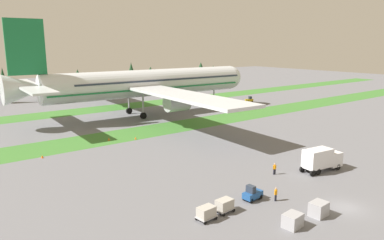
% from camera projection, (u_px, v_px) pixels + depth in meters
% --- Properties ---
extents(ground_plane, '(400.00, 400.00, 0.00)m').
position_uv_depth(ground_plane, '(346.00, 208.00, 42.84)').
color(ground_plane, slate).
extents(grass_strip_near, '(320.00, 10.51, 0.01)m').
position_uv_depth(grass_strip_near, '(144.00, 132.00, 79.94)').
color(grass_strip_near, '#3D752D').
rests_on(grass_strip_near, ground).
extents(grass_strip_far, '(320.00, 10.51, 0.01)m').
position_uv_depth(grass_strip_far, '(88.00, 110.00, 105.63)').
color(grass_strip_far, '#3D752D').
rests_on(grass_strip_far, ground).
extents(airliner, '(68.17, 83.85, 24.54)m').
position_uv_depth(airliner, '(143.00, 83.00, 96.67)').
color(airliner, silver).
rests_on(airliner, ground).
extents(baggage_tug, '(2.69, 1.48, 1.97)m').
position_uv_depth(baggage_tug, '(252.00, 194.00, 44.83)').
color(baggage_tug, '#1E4C8E').
rests_on(baggage_tug, ground).
extents(cargo_dolly_lead, '(2.30, 1.65, 1.55)m').
position_uv_depth(cargo_dolly_lead, '(224.00, 205.00, 41.55)').
color(cargo_dolly_lead, '#A3A3A8').
rests_on(cargo_dolly_lead, ground).
extents(cargo_dolly_second, '(2.30, 1.65, 1.55)m').
position_uv_depth(cargo_dolly_second, '(206.00, 212.00, 39.68)').
color(cargo_dolly_second, '#A3A3A8').
rests_on(cargo_dolly_second, ground).
extents(catering_truck, '(7.19, 3.15, 3.58)m').
position_uv_depth(catering_truck, '(322.00, 159.00, 54.90)').
color(catering_truck, silver).
rests_on(catering_truck, ground).
extents(pushback_tractor, '(2.65, 1.41, 1.97)m').
position_uv_depth(pushback_tractor, '(249.00, 100.00, 120.42)').
color(pushback_tractor, yellow).
rests_on(pushback_tractor, ground).
extents(ground_crew_marshaller, '(0.54, 0.36, 1.74)m').
position_uv_depth(ground_crew_marshaller, '(275.00, 168.00, 53.60)').
color(ground_crew_marshaller, black).
rests_on(ground_crew_marshaller, ground).
extents(ground_crew_loader, '(0.54, 0.36, 1.74)m').
position_uv_depth(ground_crew_loader, '(276.00, 194.00, 44.54)').
color(ground_crew_loader, black).
rests_on(ground_crew_loader, ground).
extents(uld_container_0, '(2.16, 1.81, 1.51)m').
position_uv_depth(uld_container_0, '(293.00, 220.00, 38.16)').
color(uld_container_0, '#A3A3A8').
rests_on(uld_container_0, ground).
extents(uld_container_1, '(2.12, 1.75, 1.65)m').
position_uv_depth(uld_container_1, '(319.00, 209.00, 40.66)').
color(uld_container_1, '#A3A3A8').
rests_on(uld_container_1, ground).
extents(taxiway_marker_0, '(0.44, 0.44, 0.50)m').
position_uv_depth(taxiway_marker_0, '(42.00, 157.00, 61.44)').
color(taxiway_marker_0, orange).
rests_on(taxiway_marker_0, ground).
extents(taxiway_marker_1, '(0.44, 0.44, 0.49)m').
position_uv_depth(taxiway_marker_1, '(136.00, 138.00, 73.62)').
color(taxiway_marker_1, orange).
rests_on(taxiway_marker_1, ground).
extents(taxiway_marker_2, '(0.44, 0.44, 0.58)m').
position_uv_depth(taxiway_marker_2, '(109.00, 139.00, 72.71)').
color(taxiway_marker_2, orange).
rests_on(taxiway_marker_2, ground).
extents(distant_tree_line, '(154.07, 11.18, 12.04)m').
position_uv_depth(distant_tree_line, '(59.00, 80.00, 127.48)').
color(distant_tree_line, '#4C3823').
rests_on(distant_tree_line, ground).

